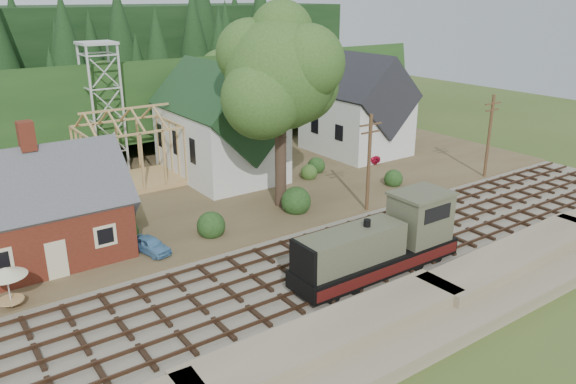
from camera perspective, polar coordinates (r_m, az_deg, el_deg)
ground at (r=37.41m, az=5.50°, el=-6.81°), size 140.00×140.00×0.00m
embankment at (r=32.30m, az=15.55°, el=-12.06°), size 64.00×5.00×1.60m
railroad_bed at (r=37.38m, az=5.50°, el=-6.70°), size 64.00×11.00×0.16m
village_flat at (r=51.24m, az=-7.67°, el=0.67°), size 64.00×26.00×0.30m
hillside at (r=72.67m, az=-16.63°, el=5.51°), size 70.00×28.96×12.74m
ridge at (r=87.67m, az=-20.14°, el=7.43°), size 80.00×20.00×12.00m
depot at (r=39.05m, az=-23.97°, el=-2.19°), size 10.80×7.41×9.00m
church at (r=52.22m, az=-6.84°, el=6.80°), size 8.40×15.17×13.00m
farmhouse at (r=60.86m, az=6.94°, el=8.29°), size 8.40×10.80×10.60m
timber_frame at (r=51.62m, az=-15.82°, el=3.85°), size 8.20×6.20×6.99m
lattice_tower at (r=55.98m, az=-18.64°, el=11.83°), size 3.20×3.20×12.12m
big_tree at (r=43.33m, az=-0.67°, el=11.12°), size 10.90×8.40×14.70m
telegraph_pole_near at (r=43.89m, az=8.22°, el=3.04°), size 2.20×0.28×8.00m
telegraph_pole_far at (r=55.02m, az=19.76°, el=5.44°), size 2.20×0.28×8.00m
locomotive at (r=34.96m, az=9.60°, el=-5.24°), size 11.51×2.88×4.62m
car_blue at (r=38.34m, az=-13.80°, el=-5.23°), size 2.10×3.48×1.11m
car_red at (r=58.68m, az=9.11°, el=3.77°), size 4.43×2.52×1.16m
patio_set at (r=33.95m, az=-26.74°, el=-7.41°), size 2.17×2.17×2.41m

